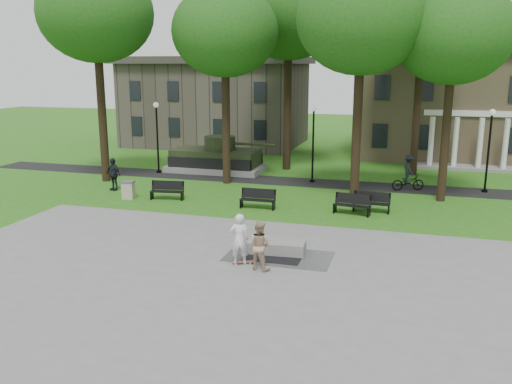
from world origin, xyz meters
TOP-DOWN VIEW (x-y plane):
  - ground at (0.00, 0.00)m, footprint 120.00×120.00m
  - plaza at (0.00, -5.00)m, footprint 22.00×16.00m
  - footpath at (0.00, 12.00)m, footprint 44.00×2.60m
  - building_right at (10.00, 26.00)m, footprint 17.00×12.00m
  - building_left at (-11.00, 26.50)m, footprint 15.00×10.00m
  - tree_0 at (-12.00, 9.00)m, footprint 6.80×6.80m
  - tree_1 at (-4.50, 10.50)m, footprint 6.20×6.20m
  - tree_2 at (3.50, 8.50)m, footprint 6.60×6.60m
  - tree_3 at (8.00, 9.50)m, footprint 6.00×6.00m
  - tree_4 at (-2.00, 16.00)m, footprint 7.20×7.20m
  - tree_5 at (6.50, 16.50)m, footprint 6.40×6.40m
  - lamp_left at (-10.00, 12.30)m, footprint 0.36×0.36m
  - lamp_mid at (0.50, 12.30)m, footprint 0.36×0.36m
  - lamp_right at (10.50, 12.30)m, footprint 0.36×0.36m
  - tank_monument at (-6.46, 14.00)m, footprint 7.45×3.40m
  - puddle at (1.57, -1.64)m, footprint 2.20×1.20m
  - concrete_block at (1.57, -0.97)m, footprint 2.27×1.17m
  - skateboard at (0.69, -2.55)m, footprint 0.79×0.50m
  - skateboarder at (0.59, -2.62)m, footprint 0.81×0.66m
  - friend_watching at (1.41, -2.89)m, footprint 1.00×0.85m
  - pedestrian_walker at (-10.15, 6.81)m, footprint 1.20×0.78m
  - cyclist at (6.25, 11.54)m, footprint 1.99×1.29m
  - park_bench_0 at (-6.20, 5.68)m, footprint 1.84×0.77m
  - park_bench_1 at (-0.98, 5.24)m, footprint 1.80×0.53m
  - park_bench_2 at (3.73, 5.45)m, footprint 1.85×0.83m
  - park_bench_3 at (4.61, 6.16)m, footprint 1.82×0.62m
  - trash_bin at (-8.34, 5.27)m, footprint 0.78×0.78m

SIDE VIEW (x-z plane):
  - ground at x=0.00m, z-range 0.00..0.00m
  - footpath at x=0.00m, z-range 0.00..0.01m
  - plaza at x=0.00m, z-range 0.00..0.02m
  - puddle at x=1.57m, z-range 0.02..0.02m
  - skateboard at x=0.69m, z-range 0.02..0.09m
  - concrete_block at x=1.57m, z-range 0.02..0.47m
  - trash_bin at x=-8.34m, z-range 0.01..0.97m
  - park_bench_0 at x=-6.20m, z-range 0.02..1.02m
  - park_bench_1 at x=-0.98m, z-range 0.02..1.02m
  - park_bench_2 at x=3.73m, z-range 0.02..1.02m
  - park_bench_3 at x=4.61m, z-range 0.02..1.02m
  - cyclist at x=6.25m, z-range -0.19..1.90m
  - tank_monument at x=-6.46m, z-range -0.34..2.06m
  - friend_watching at x=1.41m, z-range 0.02..1.79m
  - pedestrian_walker at x=-10.15m, z-range 0.00..1.89m
  - skateboarder at x=0.59m, z-range 0.02..1.93m
  - lamp_left at x=-10.00m, z-range 0.43..5.16m
  - lamp_mid at x=0.50m, z-range 0.43..5.16m
  - lamp_right at x=10.50m, z-range 0.43..5.16m
  - building_left at x=-11.00m, z-range 0.00..7.20m
  - building_right at x=10.00m, z-range 0.04..8.64m
  - tree_3 at x=8.00m, z-range 3.00..14.19m
  - tree_1 at x=-4.50m, z-range 3.14..14.77m
  - tree_2 at x=3.50m, z-range 3.23..15.40m
  - tree_5 at x=6.50m, z-range 3.45..15.89m
  - tree_0 at x=-12.00m, z-range 3.54..16.51m
  - tree_4 at x=-2.00m, z-range 3.64..17.14m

